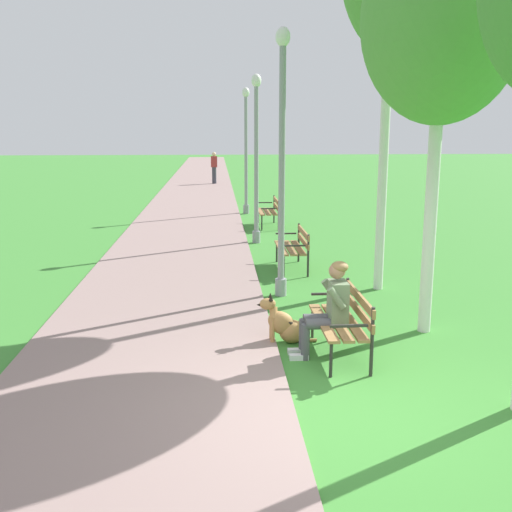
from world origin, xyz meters
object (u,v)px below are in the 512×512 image
object	(u,v)px
park_bench_near	(345,317)
lamp_post_far	(246,150)
birch_tree_second	(443,20)
park_bench_mid	(295,245)
lamp_post_mid	(256,158)
person_seated_on_near_bench	(329,305)
dog_shepherd	(285,325)
park_bench_far	(270,209)
pedestrian_distant	(214,168)
lamp_post_near	(282,162)

from	to	relation	value
park_bench_near	lamp_post_far	bearing A→B (deg)	92.62
birch_tree_second	park_bench_mid	bearing A→B (deg)	108.95
park_bench_mid	lamp_post_mid	distance (m)	3.44
person_seated_on_near_bench	dog_shepherd	size ratio (longest dim) A/B	1.50
park_bench_far	dog_shepherd	bearing A→B (deg)	-93.93
pedestrian_distant	lamp_post_far	bearing A→B (deg)	-84.24
person_seated_on_near_bench	lamp_post_near	xyz separation A→B (m)	(-0.30, 2.90, 1.63)
person_seated_on_near_bench	birch_tree_second	size ratio (longest dim) A/B	0.22
park_bench_near	pedestrian_distant	xyz separation A→B (m)	(-1.70, 24.06, 0.33)
park_bench_mid	lamp_post_far	distance (m)	8.46
lamp_post_far	pedestrian_distant	world-z (taller)	lamp_post_far
birch_tree_second	pedestrian_distant	distance (m)	23.65
park_bench_mid	pedestrian_distant	distance (m)	19.28
park_bench_far	lamp_post_far	world-z (taller)	lamp_post_far
lamp_post_near	birch_tree_second	distance (m)	3.37
park_bench_near	park_bench_mid	size ratio (longest dim) A/B	1.00
park_bench_near	lamp_post_near	size ratio (longest dim) A/B	0.34
person_seated_on_near_bench	lamp_post_mid	xyz separation A→B (m)	(-0.40, 7.85, 1.47)
park_bench_near	park_bench_far	size ratio (longest dim) A/B	1.00
pedestrian_distant	lamp_post_near	bearing A→B (deg)	-86.77
lamp_post_mid	birch_tree_second	bearing A→B (deg)	-74.23
park_bench_near	dog_shepherd	world-z (taller)	park_bench_near
park_bench_mid	pedestrian_distant	size ratio (longest dim) A/B	0.91
pedestrian_distant	park_bench_far	bearing A→B (deg)	-83.03
park_bench_near	dog_shepherd	xyz separation A→B (m)	(-0.71, 0.50, -0.25)
person_seated_on_near_bench	lamp_post_far	distance (m)	13.25
pedestrian_distant	person_seated_on_near_bench	bearing A→B (deg)	-86.44
park_bench_mid	pedestrian_distant	xyz separation A→B (m)	(-1.69, 19.20, 0.33)
park_bench_near	pedestrian_distant	bearing A→B (deg)	94.05
lamp_post_near	lamp_post_far	xyz separation A→B (m)	(-0.09, 10.26, -0.15)
park_bench_far	person_seated_on_near_bench	distance (m)	10.40
park_bench_far	lamp_post_near	xyz separation A→B (m)	(-0.48, -7.49, 1.80)
lamp_post_far	park_bench_far	bearing A→B (deg)	-78.35
park_bench_mid	park_bench_far	size ratio (longest dim) A/B	1.00
park_bench_mid	pedestrian_distant	bearing A→B (deg)	95.02
park_bench_far	birch_tree_second	size ratio (longest dim) A/B	0.27
dog_shepherd	lamp_post_mid	bearing A→B (deg)	89.22
lamp_post_mid	person_seated_on_near_bench	bearing A→B (deg)	-87.07
park_bench_near	lamp_post_mid	size ratio (longest dim) A/B	0.36
lamp_post_mid	birch_tree_second	world-z (taller)	birch_tree_second
person_seated_on_near_bench	pedestrian_distant	bearing A→B (deg)	93.56
lamp_post_mid	park_bench_far	bearing A→B (deg)	77.20
park_bench_mid	lamp_post_near	distance (m)	2.72
lamp_post_mid	lamp_post_far	world-z (taller)	lamp_post_far
lamp_post_mid	lamp_post_far	distance (m)	5.31
person_seated_on_near_bench	lamp_post_mid	distance (m)	7.99
person_seated_on_near_bench	lamp_post_mid	world-z (taller)	lamp_post_mid
park_bench_near	birch_tree_second	xyz separation A→B (m)	(1.36, 0.86, 3.74)
birch_tree_second	pedestrian_distant	world-z (taller)	birch_tree_second
lamp_post_mid	lamp_post_far	xyz separation A→B (m)	(0.01, 5.31, 0.01)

